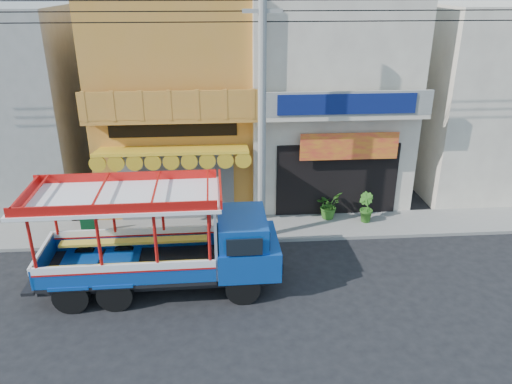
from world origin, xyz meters
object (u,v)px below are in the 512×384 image
at_px(potted_plant_a, 328,205).
at_px(potted_plant_b, 366,207).
at_px(songthaew_truck, 175,240).
at_px(green_sign, 89,223).
at_px(utility_pole, 267,98).

height_order(potted_plant_a, potted_plant_b, potted_plant_b).
distance_m(songthaew_truck, potted_plant_a, 6.83).
bearing_deg(potted_plant_b, songthaew_truck, 98.40).
bearing_deg(songthaew_truck, green_sign, 133.72).
distance_m(green_sign, potted_plant_a, 8.74).
bearing_deg(songthaew_truck, potted_plant_a, 37.54).
bearing_deg(green_sign, utility_pole, -6.30).
xyz_separation_m(green_sign, potted_plant_a, (8.72, 0.61, 0.12)).
height_order(green_sign, potted_plant_a, potted_plant_a).
relative_size(potted_plant_a, potted_plant_b, 0.92).
relative_size(songthaew_truck, potted_plant_b, 6.43).
height_order(green_sign, potted_plant_b, potted_plant_b).
distance_m(utility_pole, potted_plant_a, 5.23).
bearing_deg(potted_plant_b, potted_plant_a, 52.78).
bearing_deg(potted_plant_b, utility_pole, 82.60).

